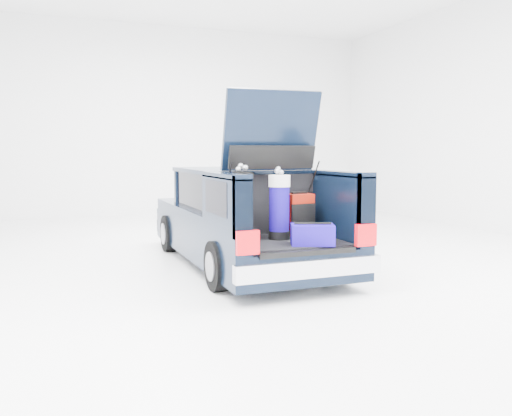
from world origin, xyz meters
name	(u,v)px	position (x,y,z in m)	size (l,w,h in m)	color
ground	(244,264)	(0.00, 0.00, 0.00)	(14.00, 14.00, 0.00)	white
car	(242,219)	(0.00, 0.11, 0.67)	(1.87, 4.65, 2.47)	black
red_suitcase	(299,215)	(0.31, -1.24, 0.87)	(0.38, 0.27, 0.58)	#770F03
black_golf_bag	(242,206)	(-0.50, -1.32, 1.02)	(0.27, 0.35, 0.94)	black
blue_golf_bag	(279,206)	(-0.03, -1.38, 1.01)	(0.36, 0.36, 0.91)	black
blue_duffel	(312,234)	(0.17, -1.90, 0.72)	(0.59, 0.49, 0.26)	#140579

